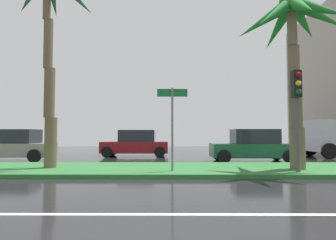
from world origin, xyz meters
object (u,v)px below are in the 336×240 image
palm_tree_centre_left (294,31)px  car_in_traffic_leading (13,146)px  traffic_signal_median_right (297,100)px  street_name_sign (172,117)px  car_in_traffic_second (136,144)px  car_in_traffic_third (252,146)px

palm_tree_centre_left → car_in_traffic_leading: size_ratio=1.57×
traffic_signal_median_right → street_name_sign: (-4.39, 0.27, -0.58)m
car_in_traffic_second → palm_tree_centre_left: bearing=130.8°
car_in_traffic_leading → car_in_traffic_second: bearing=-154.8°
palm_tree_centre_left → traffic_signal_median_right: size_ratio=1.86×
traffic_signal_median_right → car_in_traffic_third: (-0.07, 5.16, -1.83)m
traffic_signal_median_right → car_in_traffic_leading: (-13.09, 5.58, -1.83)m
street_name_sign → car_in_traffic_second: street_name_sign is taller
palm_tree_centre_left → street_name_sign: size_ratio=2.25×
palm_tree_centre_left → street_name_sign: bearing=-176.1°
car_in_traffic_leading → car_in_traffic_third: same height
car_in_traffic_second → traffic_signal_median_right: bearing=128.0°
street_name_sign → car_in_traffic_third: street_name_sign is taller
traffic_signal_median_right → car_in_traffic_second: traffic_signal_median_right is taller
traffic_signal_median_right → car_in_traffic_second: bearing=128.0°
palm_tree_centre_left → car_in_traffic_second: 11.50m
traffic_signal_median_right → car_in_traffic_leading: bearing=156.9°
street_name_sign → car_in_traffic_second: size_ratio=0.70×
car_in_traffic_leading → car_in_traffic_third: 13.03m
palm_tree_centre_left → street_name_sign: 5.65m
palm_tree_centre_left → car_in_traffic_third: size_ratio=1.57×
car_in_traffic_second → car_in_traffic_third: bearing=152.8°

